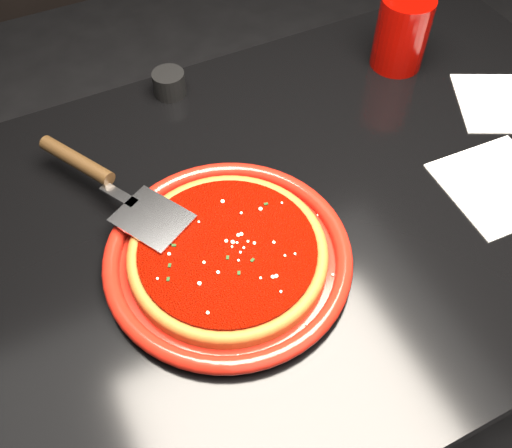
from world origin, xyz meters
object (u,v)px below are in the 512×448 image
Objects in this scene: pizza_server at (112,185)px; ramekin at (169,83)px; table at (305,310)px; plate at (228,256)px; cup at (402,33)px.

ramekin is at bearing 22.29° from pizza_server.
ramekin is at bearing 110.02° from table.
ramekin is at bearing 81.15° from plate.
cup is (0.48, 0.28, 0.06)m from plate.
cup reaches higher than table.
table is 0.54m from ramekin.
pizza_server is 0.27m from ramekin.
ramekin reaches higher than plate.
pizza_server is at bearing -170.35° from cup.
table is 20.37× the size of ramekin.
table is at bearing -52.44° from pizza_server.
plate is 1.03× the size of pizza_server.
pizza_server reaches higher than table.
ramekin is (-0.12, 0.34, 0.40)m from table.
ramekin is (-0.42, 0.11, -0.05)m from cup.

